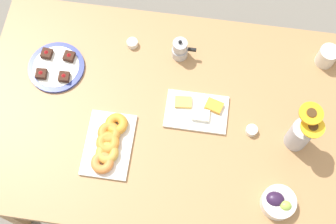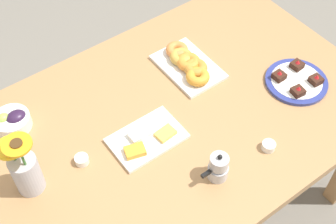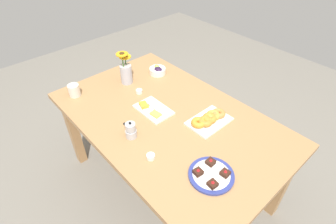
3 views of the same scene
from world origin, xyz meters
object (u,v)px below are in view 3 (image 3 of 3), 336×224
dining_table (168,126)px  flower_vase (126,72)px  coffee_mug (74,90)px  dessert_plate (211,175)px  moka_pot (131,131)px  jam_cup_berry (151,156)px  jam_cup_honey (139,91)px  cheese_platter (153,109)px  grape_bowl (158,70)px  croissant_platter (209,119)px

dining_table → flower_vase: 0.56m
coffee_mug → dessert_plate: coffee_mug is taller
coffee_mug → moka_pot: bearing=-174.8°
dining_table → jam_cup_berry: size_ratio=33.33×
dessert_plate → moka_pot: size_ratio=2.05×
coffee_mug → jam_cup_berry: coffee_mug is taller
flower_vase → moka_pot: bearing=147.5°
dining_table → coffee_mug: size_ratio=13.64×
jam_cup_honey → moka_pot: moka_pot is taller
coffee_mug → cheese_platter: size_ratio=0.45×
grape_bowl → jam_cup_honey: bearing=113.0°
dessert_plate → flower_vase: flower_vase is taller
cheese_platter → jam_cup_honey: (0.23, -0.06, 0.00)m
croissant_platter → moka_pot: 0.51m
cheese_platter → coffee_mug: bearing=31.2°
flower_vase → jam_cup_berry: bearing=154.4°
jam_cup_honey → croissant_platter: bearing=-166.2°
dining_table → moka_pot: (0.01, 0.29, 0.13)m
dining_table → jam_cup_honey: bearing=-3.6°
jam_cup_berry → dessert_plate: (-0.31, -0.16, -0.00)m
dining_table → dessert_plate: size_ratio=6.55×
croissant_platter → flower_vase: flower_vase is taller
grape_bowl → moka_pot: bearing=127.5°
dessert_plate → moka_pot: moka_pot is taller
coffee_mug → dessert_plate: size_ratio=0.48×
grape_bowl → dessert_plate: grape_bowl is taller
dining_table → jam_cup_berry: bearing=123.1°
cheese_platter → moka_pot: bearing=112.7°
dining_table → croissant_platter: bearing=-143.6°
coffee_mug → cheese_platter: (-0.52, -0.32, -0.04)m
jam_cup_berry → croissant_platter: bearing=-91.7°
dining_table → grape_bowl: size_ratio=12.00×
coffee_mug → croissant_platter: size_ratio=0.40×
dining_table → grape_bowl: (0.47, -0.31, 0.12)m
coffee_mug → flower_vase: bearing=-106.3°
dining_table → grape_bowl: 0.57m
grape_bowl → cheese_platter: bearing=135.9°
coffee_mug → moka_pot: size_ratio=0.99×
cheese_platter → flower_vase: flower_vase is taller
grape_bowl → flower_vase: (0.06, 0.27, 0.06)m
jam_cup_honey → jam_cup_berry: (-0.55, 0.34, 0.00)m
coffee_mug → moka_pot: (-0.63, -0.06, 0.00)m
jam_cup_berry → jam_cup_honey: bearing=-31.3°
croissant_platter → jam_cup_berry: croissant_platter is taller
jam_cup_berry → moka_pot: (0.22, -0.02, 0.03)m
croissant_platter → jam_cup_berry: 0.48m
dining_table → croissant_platter: (-0.22, -0.16, 0.11)m
grape_bowl → jam_cup_berry: 0.92m
dining_table → moka_pot: size_ratio=13.45×
cheese_platter → croissant_platter: croissant_platter is taller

